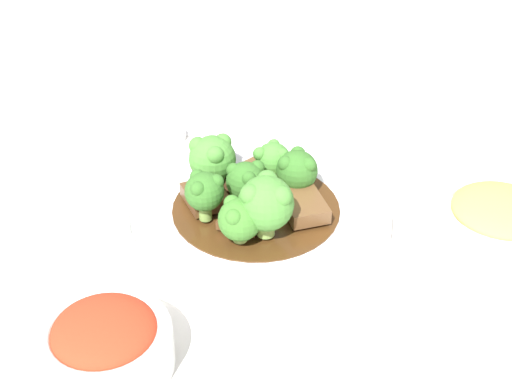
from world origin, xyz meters
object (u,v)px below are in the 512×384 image
Objects in this scene: beef_strip_0 at (245,213)px; beef_strip_2 at (272,190)px; broccoli_floret_2 at (246,180)px; broccoli_floret_5 at (212,158)px; beef_strip_1 at (243,176)px; beef_strip_3 at (205,196)px; side_bowl_appetizer at (499,220)px; broccoli_floret_1 at (204,191)px; broccoli_floret_4 at (240,219)px; side_bowl_kimchi at (106,343)px; beef_strip_4 at (304,206)px; broccoli_floret_6 at (266,202)px; serving_spoon at (219,159)px; broccoli_floret_0 at (297,170)px; sauce_dish at (157,133)px; main_plate at (256,212)px; broccoli_floret_3 at (273,159)px.

beef_strip_2 reaches higher than beef_strip_0.
broccoli_floret_2 is 0.04m from broccoli_floret_5.
beef_strip_1 is 0.05m from beef_strip_3.
beef_strip_2 is at bearing 83.02° from side_bowl_appetizer.
broccoli_floret_1 is 0.42× the size of side_bowl_appetizer.
broccoli_floret_4 is 0.42× the size of side_bowl_kimchi.
beef_strip_4 is (-0.02, -0.03, -0.00)m from beef_strip_2.
beef_strip_1 is at bearing 19.41° from broccoli_floret_6.
broccoli_floret_4 is at bearing -31.71° from side_bowl_kimchi.
broccoli_floret_5 is (0.01, 0.06, 0.03)m from beef_strip_2.
broccoli_floret_6 reaches higher than side_bowl_appetizer.
broccoli_floret_5 is 0.27× the size of serving_spoon.
broccoli_floret_1 is at bearing 132.50° from broccoli_floret_2.
broccoli_floret_0 is 0.05m from broccoli_floret_2.
beef_strip_0 reaches higher than sauce_dish.
broccoli_floret_4 is 0.17m from side_bowl_kimchi.
beef_strip_3 is 0.17m from sauce_dish.
broccoli_floret_0 is 0.78× the size of broccoli_floret_5.
broccoli_floret_6 reaches higher than beef_strip_0.
side_bowl_kimchi is at bearing 161.39° from beef_strip_1.
broccoli_floret_0 is at bearing -126.17° from sauce_dish.
side_bowl_kimchi reaches higher than beef_strip_2.
beef_strip_0 is at bearing -26.59° from side_bowl_kimchi.
beef_strip_0 is 0.20m from side_bowl_kimchi.
sauce_dish is at bearing 35.95° from broccoli_floret_6.
broccoli_floret_6 is (-0.07, -0.06, 0.00)m from broccoli_floret_5.
beef_strip_1 is at bearing -23.49° from broccoli_floret_1.
beef_strip_3 is 1.30× the size of broccoli_floret_0.
beef_strip_2 is at bearing -27.42° from side_bowl_kimchi.
broccoli_floret_1 is 0.20m from sauce_dish.
broccoli_floret_0 is at bearing -29.32° from broccoli_floret_4.
serving_spoon reaches higher than sauce_dish.
beef_strip_3 reaches higher than main_plate.
main_plate is at bearing -156.77° from beef_strip_1.
serving_spoon is at bearing 43.16° from beef_strip_1.
side_bowl_appetizer is at bearing -60.24° from side_bowl_kimchi.
broccoli_floret_4 is at bearing 150.68° from broccoli_floret_0.
broccoli_floret_0 is 0.26m from side_bowl_kimchi.
broccoli_floret_3 is at bearing -72.82° from broccoli_floret_5.
broccoli_floret_1 is 0.83× the size of broccoli_floret_6.
broccoli_floret_4 is (-0.05, 0.06, 0.02)m from beef_strip_4.
main_plate is at bearing -139.38° from sauce_dish.
side_bowl_kimchi is 0.35m from sauce_dish.
broccoli_floret_6 reaches higher than beef_strip_4.
broccoli_floret_1 is (-0.07, 0.03, 0.03)m from beef_strip_1.
side_bowl_appetizer is at bearing -101.33° from beef_strip_1.
serving_spoon is at bearing 15.77° from broccoli_floret_4.
beef_strip_4 is 0.06m from broccoli_floret_2.
broccoli_floret_2 is at bearing -151.72° from serving_spoon.
broccoli_floret_5 is (0.08, 0.04, 0.01)m from broccoli_floret_4.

